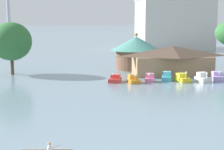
{
  "coord_description": "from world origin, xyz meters",
  "views": [
    {
      "loc": [
        -3.6,
        -19.59,
        9.25
      ],
      "look_at": [
        1.47,
        23.95,
        2.47
      ],
      "focal_mm": 54.99,
      "sensor_mm": 36.0,
      "label": 1
    }
  ],
  "objects": [
    {
      "name": "shoreline_tree_tall_left",
      "position": [
        -14.24,
        42.53,
        5.88
      ],
      "size": [
        7.2,
        7.2,
        9.26
      ],
      "color": "brown",
      "rests_on": "ground"
    },
    {
      "name": "pedal_boat_orange",
      "position": [
        5.68,
        31.66,
        0.51
      ],
      "size": [
        1.86,
        2.52,
        1.53
      ],
      "rotation": [
        0.0,
        0.0,
        -1.42
      ],
      "color": "orange",
      "rests_on": "ground"
    },
    {
      "name": "green_roof_pavilion",
      "position": [
        8.95,
        47.0,
        3.61
      ],
      "size": [
        9.98,
        9.98,
        7.18
      ],
      "color": "brown",
      "rests_on": "ground"
    },
    {
      "name": "pedal_boat_red",
      "position": [
        3.01,
        32.86,
        0.45
      ],
      "size": [
        2.46,
        3.3,
        1.6
      ],
      "rotation": [
        0.0,
        0.0,
        -1.9
      ],
      "color": "red",
      "rests_on": "ground"
    },
    {
      "name": "pedal_boat_white",
      "position": [
        16.62,
        31.27,
        0.59
      ],
      "size": [
        2.26,
        2.65,
        1.54
      ],
      "rotation": [
        0.0,
        0.0,
        -1.27
      ],
      "color": "white",
      "rests_on": "ground"
    },
    {
      "name": "pedal_boat_pink",
      "position": [
        8.42,
        32.3,
        0.52
      ],
      "size": [
        1.99,
        2.56,
        1.49
      ],
      "rotation": [
        0.0,
        0.0,
        -1.86
      ],
      "color": "pink",
      "rests_on": "ground"
    },
    {
      "name": "pedal_boat_lavender",
      "position": [
        19.41,
        32.31,
        0.56
      ],
      "size": [
        1.94,
        3.03,
        1.6
      ],
      "rotation": [
        0.0,
        0.0,
        -1.68
      ],
      "color": "#B299D8",
      "rests_on": "ground"
    },
    {
      "name": "pedal_boat_cyan",
      "position": [
        11.34,
        33.03,
        0.56
      ],
      "size": [
        2.24,
        2.93,
        1.72
      ],
      "rotation": [
        0.0,
        0.0,
        -1.89
      ],
      "color": "#4CB7CC",
      "rests_on": "ground"
    },
    {
      "name": "background_building_block",
      "position": [
        31.39,
        97.13,
        8.81
      ],
      "size": [
        24.21,
        18.74,
        17.58
      ],
      "color": "beige",
      "rests_on": "ground"
    },
    {
      "name": "boathouse",
      "position": [
        13.88,
        38.65,
        2.68
      ],
      "size": [
        14.63,
        6.1,
        5.09
      ],
      "color": "#9E7F5B",
      "rests_on": "ground"
    },
    {
      "name": "pedal_boat_yellow",
      "position": [
        13.49,
        31.89,
        0.52
      ],
      "size": [
        2.04,
        3.04,
        1.75
      ],
      "rotation": [
        0.0,
        0.0,
        -1.38
      ],
      "color": "yellow",
      "rests_on": "ground"
    }
  ]
}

